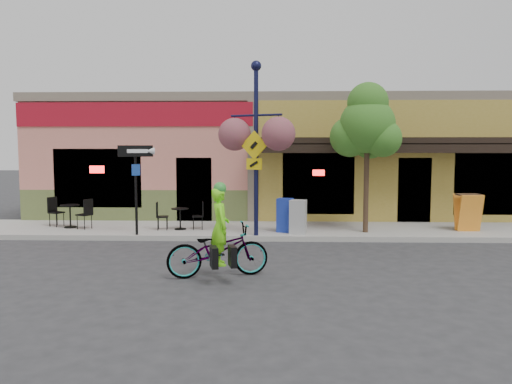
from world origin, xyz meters
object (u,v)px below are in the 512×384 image
newspaper_box_grey (298,217)px  street_tree (367,157)px  building (281,157)px  bicycle (218,250)px  newspaper_box_blue (285,215)px  lamp_post (256,149)px  one_way_sign (136,190)px  cyclist_rider (220,238)px

newspaper_box_grey → street_tree: 2.66m
building → bicycle: building is taller
bicycle → newspaper_box_blue: bearing=-33.2°
building → lamp_post: lamp_post is taller
one_way_sign → newspaper_box_grey: one_way_sign is taller
building → street_tree: size_ratio=4.12×
bicycle → building: bearing=-23.1°
building → lamp_post: bearing=-96.7°
one_way_sign → newspaper_box_blue: (4.26, 0.63, -0.78)m
building → bicycle: (-1.46, -10.86, -1.70)m
lamp_post → newspaper_box_grey: (1.20, 0.32, -1.96)m
bicycle → cyclist_rider: 0.25m
cyclist_rider → one_way_sign: (-2.82, 4.02, 0.63)m
one_way_sign → lamp_post: bearing=-24.5°
cyclist_rider → newspaper_box_grey: size_ratio=1.62×
cyclist_rider → newspaper_box_grey: 4.69m
one_way_sign → building: bearing=34.0°
street_tree → building: bearing=111.1°
newspaper_box_blue → street_tree: 2.92m
building → newspaper_box_grey: bearing=-86.5°
lamp_post → bicycle: bearing=-76.0°
street_tree → bicycle: bearing=-129.7°
building → newspaper_box_grey: 6.74m
lamp_post → street_tree: (3.21, 0.64, -0.24)m
newspaper_box_grey → bicycle: bearing=-101.0°
building → one_way_sign: bearing=-121.7°
cyclist_rider → building: bearing=-22.8°
street_tree → lamp_post: bearing=-168.7°
building → one_way_sign: size_ratio=7.14×
bicycle → street_tree: (3.86, 4.65, 1.81)m
street_tree → newspaper_box_grey: bearing=-170.9°
lamp_post → newspaper_box_blue: lamp_post is taller
bicycle → lamp_post: lamp_post is taller
newspaper_box_grey → building: bearing=105.7°
newspaper_box_blue → newspaper_box_grey: newspaper_box_blue is taller
building → street_tree: bearing=-68.9°
bicycle → newspaper_box_grey: bearing=-38.6°
building → newspaper_box_blue: (0.03, -6.21, -1.60)m
cyclist_rider → newspaper_box_grey: cyclist_rider is taller
cyclist_rider → newspaper_box_blue: bearing=-32.6°
building → one_way_sign: (-4.23, -6.84, -0.83)m
bicycle → lamp_post: size_ratio=0.43×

